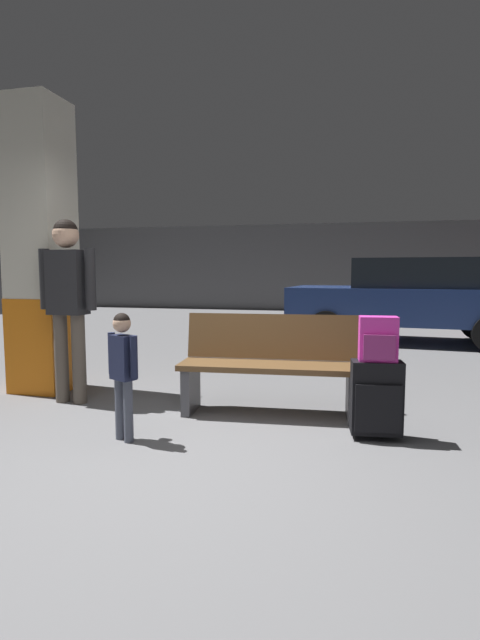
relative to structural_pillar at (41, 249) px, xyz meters
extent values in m
cube|color=slate|center=(2.00, 2.33, -1.56)|extent=(18.00, 18.00, 0.10)
cube|color=#565658|center=(2.00, 11.19, -0.11)|extent=(18.00, 0.12, 2.80)
cube|color=orange|center=(0.00, 0.00, -1.01)|extent=(0.57, 0.57, 1.00)
cube|color=beige|center=(0.00, 0.00, 0.51)|extent=(0.56, 0.56, 2.05)
cube|color=brown|center=(2.52, -0.37, -1.07)|extent=(1.63, 0.55, 0.05)
cube|color=brown|center=(2.50, -0.12, -0.84)|extent=(1.60, 0.22, 0.42)
cube|color=#4C4C51|center=(1.80, -0.42, -1.31)|extent=(0.11, 0.40, 0.41)
cube|color=#4C4C51|center=(3.24, -0.32, -1.31)|extent=(0.11, 0.40, 0.41)
cube|color=black|center=(3.42, -0.77, -1.19)|extent=(0.40, 0.24, 0.56)
cube|color=black|center=(3.43, -0.89, -1.25)|extent=(0.34, 0.06, 0.36)
cube|color=#A5A5AA|center=(3.41, -0.69, -0.92)|extent=(0.14, 0.04, 0.02)
cylinder|color=black|center=(3.25, -0.71, -1.49)|extent=(0.02, 0.05, 0.04)
cylinder|color=black|center=(3.57, -0.67, -1.49)|extent=(0.02, 0.05, 0.04)
cube|color=#D833A5|center=(3.42, -0.77, -0.74)|extent=(0.29, 0.18, 0.34)
cube|color=#8E2B70|center=(3.43, -0.87, -0.79)|extent=(0.23, 0.05, 0.19)
cylinder|color=black|center=(3.42, -0.77, -0.58)|extent=(0.06, 0.03, 0.02)
cylinder|color=#4C5160|center=(1.61, -1.29, -1.28)|extent=(0.07, 0.07, 0.47)
cylinder|color=#4C5160|center=(1.51, -1.24, -1.28)|extent=(0.07, 0.07, 0.47)
cube|color=#191E38|center=(1.56, -1.26, -0.87)|extent=(0.22, 0.19, 0.33)
cylinder|color=#191E38|center=(1.68, -1.33, -0.86)|extent=(0.06, 0.06, 0.32)
cylinder|color=#191E38|center=(1.44, -1.20, -0.86)|extent=(0.06, 0.06, 0.32)
sphere|color=tan|center=(1.56, -1.26, -0.62)|extent=(0.13, 0.13, 0.13)
sphere|color=black|center=(1.56, -1.26, -0.60)|extent=(0.12, 0.12, 0.12)
cylinder|color=red|center=(1.55, -1.14, -0.86)|extent=(0.06, 0.06, 0.10)
cylinder|color=red|center=(1.55, -1.14, -0.78)|extent=(0.01, 0.01, 0.06)
cylinder|color=brown|center=(0.66, -0.41, -1.08)|extent=(0.13, 0.13, 0.87)
cylinder|color=brown|center=(0.46, -0.40, -1.08)|extent=(0.13, 0.13, 0.87)
cube|color=#232326|center=(0.56, -0.41, -0.34)|extent=(0.37, 0.23, 0.62)
cylinder|color=#232326|center=(0.81, -0.42, -0.31)|extent=(0.10, 0.10, 0.58)
cylinder|color=#232326|center=(0.31, -0.39, -0.31)|extent=(0.10, 0.10, 0.58)
sphere|color=tan|center=(0.56, -0.41, 0.11)|extent=(0.25, 0.25, 0.25)
sphere|color=black|center=(0.56, -0.41, 0.15)|extent=(0.23, 0.23, 0.23)
cube|color=navy|center=(4.15, 4.63, -0.84)|extent=(4.24, 2.06, 0.64)
cube|color=black|center=(4.30, 4.61, -0.26)|extent=(2.23, 1.72, 0.52)
cylinder|color=black|center=(2.78, 3.95, -1.21)|extent=(0.62, 0.25, 0.60)
cylinder|color=black|center=(2.93, 5.54, -1.21)|extent=(0.62, 0.25, 0.60)
cylinder|color=black|center=(5.52, 5.31, -1.21)|extent=(0.62, 0.25, 0.60)
camera|label=1|loc=(3.24, -4.51, -0.23)|focal=26.96mm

